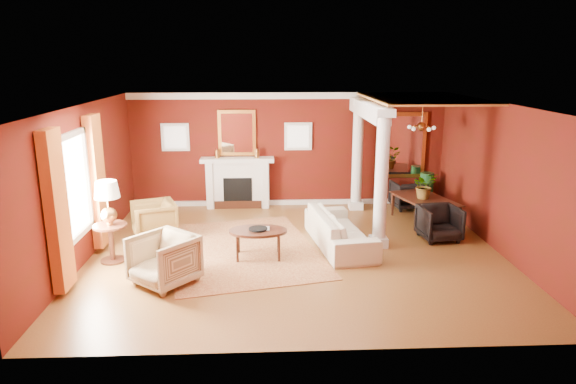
{
  "coord_description": "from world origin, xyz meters",
  "views": [
    {
      "loc": [
        -0.6,
        -9.48,
        3.74
      ],
      "look_at": [
        -0.15,
        0.38,
        1.15
      ],
      "focal_mm": 32.0,
      "sensor_mm": 36.0,
      "label": 1
    }
  ],
  "objects_px": {
    "sofa": "(340,224)",
    "side_table": "(108,208)",
    "dining_table": "(426,203)",
    "coffee_table": "(258,232)",
    "armchair_leopard": "(154,218)",
    "armchair_stripe": "(164,258)"
  },
  "relations": [
    {
      "from": "armchair_leopard",
      "to": "coffee_table",
      "type": "height_order",
      "value": "armchair_leopard"
    },
    {
      "from": "coffee_table",
      "to": "armchair_stripe",
      "type": "bearing_deg",
      "value": -144.42
    },
    {
      "from": "side_table",
      "to": "sofa",
      "type": "bearing_deg",
      "value": 8.21
    },
    {
      "from": "sofa",
      "to": "side_table",
      "type": "height_order",
      "value": "side_table"
    },
    {
      "from": "coffee_table",
      "to": "dining_table",
      "type": "height_order",
      "value": "dining_table"
    },
    {
      "from": "armchair_leopard",
      "to": "side_table",
      "type": "distance_m",
      "value": 1.49
    },
    {
      "from": "dining_table",
      "to": "armchair_leopard",
      "type": "bearing_deg",
      "value": 81.4
    },
    {
      "from": "armchair_leopard",
      "to": "dining_table",
      "type": "relative_size",
      "value": 0.52
    },
    {
      "from": "coffee_table",
      "to": "dining_table",
      "type": "relative_size",
      "value": 0.66
    },
    {
      "from": "armchair_stripe",
      "to": "dining_table",
      "type": "height_order",
      "value": "armchair_stripe"
    },
    {
      "from": "sofa",
      "to": "dining_table",
      "type": "distance_m",
      "value": 2.61
    },
    {
      "from": "dining_table",
      "to": "coffee_table",
      "type": "bearing_deg",
      "value": 101.03
    },
    {
      "from": "armchair_stripe",
      "to": "side_table",
      "type": "height_order",
      "value": "side_table"
    },
    {
      "from": "armchair_stripe",
      "to": "coffee_table",
      "type": "xyz_separation_m",
      "value": [
        1.58,
        1.13,
        0.04
      ]
    },
    {
      "from": "side_table",
      "to": "dining_table",
      "type": "height_order",
      "value": "side_table"
    },
    {
      "from": "armchair_leopard",
      "to": "coffee_table",
      "type": "distance_m",
      "value": 2.51
    },
    {
      "from": "armchair_stripe",
      "to": "sofa",
      "type": "bearing_deg",
      "value": 68.11
    },
    {
      "from": "armchair_stripe",
      "to": "side_table",
      "type": "distance_m",
      "value": 1.69
    },
    {
      "from": "armchair_leopard",
      "to": "armchair_stripe",
      "type": "relative_size",
      "value": 0.93
    },
    {
      "from": "coffee_table",
      "to": "dining_table",
      "type": "bearing_deg",
      "value": 27.03
    },
    {
      "from": "coffee_table",
      "to": "dining_table",
      "type": "xyz_separation_m",
      "value": [
        3.86,
        1.97,
        -0.04
      ]
    },
    {
      "from": "sofa",
      "to": "coffee_table",
      "type": "relative_size",
      "value": 2.13
    }
  ]
}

